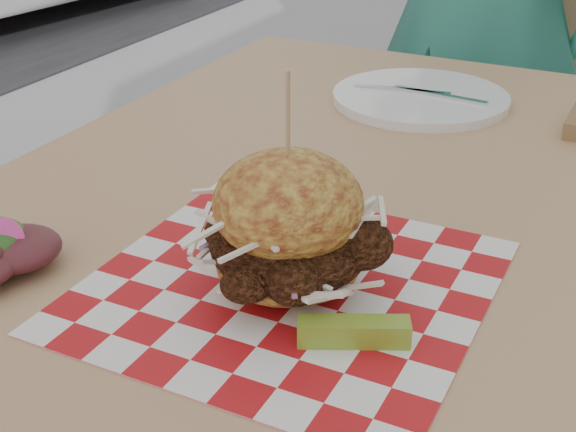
% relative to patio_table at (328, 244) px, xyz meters
% --- Properties ---
extents(patio_table, '(0.80, 1.20, 0.75)m').
position_rel_patio_table_xyz_m(patio_table, '(0.00, 0.00, 0.00)').
color(patio_table, tan).
rests_on(patio_table, ground).
extents(patio_chair, '(0.49, 0.50, 0.95)m').
position_rel_patio_table_xyz_m(patio_chair, '(-0.02, 1.07, -0.12)').
color(patio_chair, tan).
rests_on(patio_chair, ground).
extents(paper_liner, '(0.36, 0.36, 0.00)m').
position_rel_patio_table_xyz_m(paper_liner, '(0.05, -0.22, 0.08)').
color(paper_liner, '#B61217').
rests_on(paper_liner, patio_table).
extents(sandwich, '(0.18, 0.18, 0.21)m').
position_rel_patio_table_xyz_m(sandwich, '(0.05, -0.22, 0.14)').
color(sandwich, gold).
rests_on(sandwich, paper_liner).
extents(pickle_spear, '(0.10, 0.06, 0.02)m').
position_rel_patio_table_xyz_m(pickle_spear, '(0.15, -0.28, 0.09)').
color(pickle_spear, olive).
rests_on(pickle_spear, paper_liner).
extents(place_setting, '(0.27, 0.27, 0.02)m').
position_rel_patio_table_xyz_m(place_setting, '(0.00, 0.35, 0.09)').
color(place_setting, white).
rests_on(place_setting, patio_table).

